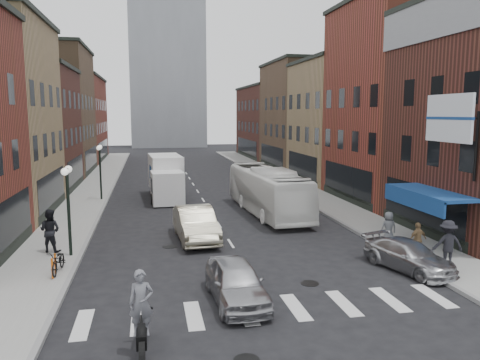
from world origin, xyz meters
name	(u,v)px	position (x,y,z in m)	size (l,w,h in m)	color
ground	(253,278)	(0.00, 0.00, 0.00)	(160.00, 160.00, 0.00)	black
sidewalk_left	(92,192)	(-8.50, 22.00, 0.07)	(3.00, 74.00, 0.15)	gray
sidewalk_right	(292,186)	(8.50, 22.00, 0.07)	(3.00, 74.00, 0.15)	gray
curb_left	(111,192)	(-7.00, 22.00, 0.00)	(0.20, 74.00, 0.16)	gray
curb_right	(276,187)	(7.00, 22.00, 0.00)	(0.20, 74.00, 0.16)	gray
crosswalk_stripes	(272,309)	(0.00, -3.00, 0.00)	(12.00, 2.20, 0.01)	silver
bldg_left_mid_b	(10,129)	(-14.99, 24.00, 5.15)	(10.30, 10.20, 10.30)	#4D251B
bldg_left_far_a	(39,111)	(-14.99, 35.00, 6.65)	(10.30, 12.20, 13.30)	brown
bldg_left_far_b	(63,119)	(-14.99, 49.00, 5.65)	(10.30, 16.20, 11.30)	brown
bldg_right_mid_a	(413,103)	(15.00, 14.00, 7.15)	(10.30, 10.20, 14.30)	brown
bldg_right_mid_b	(353,121)	(14.99, 24.00, 5.65)	(10.30, 10.20, 11.30)	#A3885A
bldg_right_far_a	(313,116)	(14.99, 35.00, 6.15)	(10.30, 12.20, 12.30)	brown
bldg_right_far_b	(280,122)	(14.99, 49.00, 5.15)	(10.30, 16.20, 10.30)	#4D251B
awning_blue	(426,194)	(8.93, 2.50, 2.63)	(1.80, 5.00, 0.78)	navy
billboard_sign	(450,120)	(8.59, 0.50, 6.13)	(1.52, 3.00, 3.70)	black
distant_tower	(166,17)	(0.00, 78.00, 25.00)	(14.00, 14.00, 50.00)	#9399A0
streetlamp_near	(68,194)	(-7.40, 4.00, 2.91)	(0.32, 1.22, 4.11)	black
streetlamp_far	(100,162)	(-7.40, 18.00, 2.91)	(0.32, 1.22, 4.11)	black
bike_rack	(54,266)	(-7.60, 1.30, 0.55)	(0.08, 0.68, 0.80)	#D8590C
box_truck	(166,178)	(-2.67, 18.10, 1.59)	(2.60, 7.52, 3.21)	white
motorcycle_rider	(142,316)	(-4.17, -5.19, 1.11)	(0.65, 2.32, 2.36)	black
transit_bus	(267,191)	(3.54, 11.53, 1.49)	(2.50, 10.67, 2.97)	white
sedan_left_near	(236,282)	(-1.07, -2.19, 0.72)	(1.69, 4.21, 1.43)	#A9A9AE
sedan_left_far	(196,224)	(-1.64, 6.00, 0.84)	(1.78, 5.11, 1.68)	beige
curb_car	(409,256)	(6.50, -0.31, 0.61)	(1.70, 4.18, 1.21)	#AFAFB4
parked_bicycle	(58,261)	(-7.50, 1.71, 0.61)	(0.61, 1.75, 0.92)	black
ped_left_solo	(50,230)	(-8.38, 4.74, 1.14)	(0.96, 0.55, 1.98)	black
ped_right_a	(448,244)	(8.04, -0.60, 1.12)	(1.25, 0.62, 1.94)	black
ped_right_b	(418,239)	(7.63, 0.89, 0.91)	(0.90, 0.45, 1.53)	olive
ped_right_c	(389,228)	(7.40, 3.03, 0.93)	(0.77, 0.50, 1.57)	#5A5D62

